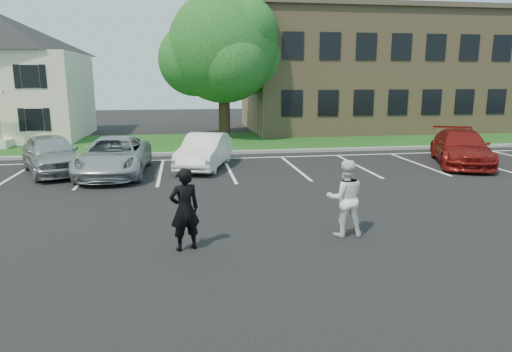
{
  "coord_description": "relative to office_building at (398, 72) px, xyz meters",
  "views": [
    {
      "loc": [
        -1.84,
        -10.47,
        3.78
      ],
      "look_at": [
        0.0,
        1.0,
        1.25
      ],
      "focal_mm": 32.0,
      "sensor_mm": 36.0,
      "label": 1
    }
  ],
  "objects": [
    {
      "name": "grass_strip",
      "position": [
        -14.0,
        -5.99,
        -4.12
      ],
      "size": [
        44.0,
        8.0,
        0.08
      ],
      "primitive_type": "cube",
      "color": "#104712",
      "rests_on": "ground"
    },
    {
      "name": "car_silver_minivan",
      "position": [
        -18.55,
        -14.16,
        -3.42
      ],
      "size": [
        2.64,
        5.37,
        1.47
      ],
      "primitive_type": "imported",
      "rotation": [
        0.0,
        0.0,
        -0.04
      ],
      "color": "#B4B6BB",
      "rests_on": "ground"
    },
    {
      "name": "curb",
      "position": [
        -14.0,
        -9.99,
        -4.08
      ],
      "size": [
        40.0,
        0.3,
        0.15
      ],
      "primitive_type": "cube",
      "color": "gray",
      "rests_on": "ground"
    },
    {
      "name": "man_white_shirt",
      "position": [
        -12.05,
        -22.37,
        -3.23
      ],
      "size": [
        0.97,
        0.79,
        1.87
      ],
      "primitive_type": "imported",
      "rotation": [
        0.0,
        0.0,
        3.05
      ],
      "color": "white",
      "rests_on": "ground"
    },
    {
      "name": "office_building",
      "position": [
        0.0,
        0.0,
        0.0
      ],
      "size": [
        22.4,
        10.4,
        8.3
      ],
      "color": "#927A54",
      "rests_on": "ground"
    },
    {
      "name": "car_silver_west",
      "position": [
        -21.06,
        -13.46,
        -3.38
      ],
      "size": [
        3.55,
        4.92,
        1.56
      ],
      "primitive_type": "imported",
      "rotation": [
        0.0,
        0.0,
        0.42
      ],
      "color": "#ACACB1",
      "rests_on": "ground"
    },
    {
      "name": "ground_plane",
      "position": [
        -14.0,
        -21.99,
        -4.16
      ],
      "size": [
        90.0,
        90.0,
        0.0
      ],
      "primitive_type": "plane",
      "color": "black",
      "rests_on": "ground"
    },
    {
      "name": "stall_lines",
      "position": [
        -12.6,
        -13.04,
        -4.15
      ],
      "size": [
        34.0,
        5.36,
        0.01
      ],
      "color": "silver",
      "rests_on": "ground"
    },
    {
      "name": "tree",
      "position": [
        -13.19,
        -4.08,
        1.19
      ],
      "size": [
        7.8,
        7.2,
        8.8
      ],
      "color": "black",
      "rests_on": "ground"
    },
    {
      "name": "car_red_compact",
      "position": [
        -3.82,
        -14.36,
        -3.42
      ],
      "size": [
        3.86,
        5.53,
        1.49
      ],
      "primitive_type": "imported",
      "rotation": [
        0.0,
        0.0,
        -0.39
      ],
      "color": "maroon",
      "rests_on": "ground"
    },
    {
      "name": "man_black_suit",
      "position": [
        -15.87,
        -22.7,
        -3.23
      ],
      "size": [
        0.79,
        0.64,
        1.86
      ],
      "primitive_type": "imported",
      "rotation": [
        0.0,
        0.0,
        3.47
      ],
      "color": "black",
      "rests_on": "ground"
    },
    {
      "name": "car_white_sedan",
      "position": [
        -14.96,
        -13.32,
        -3.44
      ],
      "size": [
        2.76,
        4.6,
        1.43
      ],
      "primitive_type": "imported",
      "rotation": [
        0.0,
        0.0,
        -0.31
      ],
      "color": "white",
      "rests_on": "ground"
    }
  ]
}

